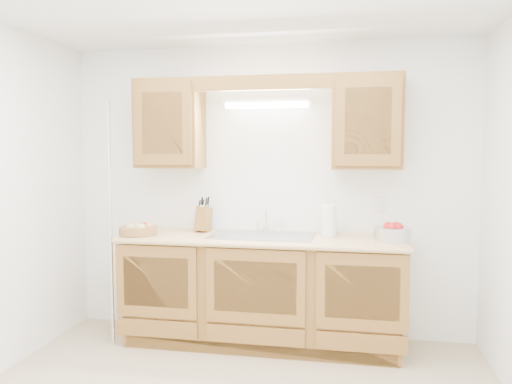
% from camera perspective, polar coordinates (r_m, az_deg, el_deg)
% --- Properties ---
extents(room, '(3.52, 3.50, 2.50)m').
position_cam_1_polar(room, '(2.89, -3.39, -2.18)').
color(room, tan).
rests_on(room, ground).
extents(base_cabinets, '(2.20, 0.60, 0.86)m').
position_cam_1_polar(base_cabinets, '(4.20, 0.69, -11.25)').
color(base_cabinets, brown).
rests_on(base_cabinets, ground).
extents(countertop, '(2.30, 0.63, 0.04)m').
position_cam_1_polar(countertop, '(4.09, 0.66, -5.37)').
color(countertop, tan).
rests_on(countertop, base_cabinets).
extents(upper_cabinet_left, '(0.55, 0.33, 0.75)m').
position_cam_1_polar(upper_cabinet_left, '(4.40, -9.80, 7.63)').
color(upper_cabinet_left, brown).
rests_on(upper_cabinet_left, room).
extents(upper_cabinet_right, '(0.55, 0.33, 0.75)m').
position_cam_1_polar(upper_cabinet_right, '(4.12, 12.59, 7.78)').
color(upper_cabinet_right, brown).
rests_on(upper_cabinet_right, room).
extents(valance, '(2.20, 0.05, 0.12)m').
position_cam_1_polar(valance, '(4.07, 0.69, 12.40)').
color(valance, brown).
rests_on(valance, room).
extents(fluorescent_fixture, '(0.76, 0.08, 0.08)m').
position_cam_1_polar(fluorescent_fixture, '(4.27, 1.22, 10.09)').
color(fluorescent_fixture, white).
rests_on(fluorescent_fixture, room).
extents(sink, '(0.84, 0.46, 0.36)m').
position_cam_1_polar(sink, '(4.12, 0.72, -6.03)').
color(sink, '#9E9EA3').
rests_on(sink, countertop).
extents(wire_shelf_pole, '(0.03, 0.03, 2.00)m').
position_cam_1_polar(wire_shelf_pole, '(4.21, -16.27, -3.61)').
color(wire_shelf_pole, silver).
rests_on(wire_shelf_pole, ground).
extents(outlet_plate, '(0.08, 0.01, 0.12)m').
position_cam_1_polar(outlet_plate, '(4.30, 13.95, -1.37)').
color(outlet_plate, white).
rests_on(outlet_plate, room).
extents(fruit_basket, '(0.35, 0.35, 0.10)m').
position_cam_1_polar(fruit_basket, '(4.28, -13.31, -4.17)').
color(fruit_basket, '#B38048').
rests_on(fruit_basket, countertop).
extents(knife_block, '(0.14, 0.19, 0.31)m').
position_cam_1_polar(knife_block, '(4.34, -6.02, -3.04)').
color(knife_block, brown).
rests_on(knife_block, countertop).
extents(orange_canister, '(0.08, 0.08, 0.23)m').
position_cam_1_polar(orange_canister, '(4.34, -6.02, -2.99)').
color(orange_canister, orange).
rests_on(orange_canister, countertop).
extents(soap_bottle, '(0.11, 0.11, 0.20)m').
position_cam_1_polar(soap_bottle, '(4.44, -5.66, -3.04)').
color(soap_bottle, blue).
rests_on(soap_bottle, countertop).
extents(sponge, '(0.13, 0.09, 0.03)m').
position_cam_1_polar(sponge, '(4.28, 8.42, -4.56)').
color(sponge, '#CC333F').
rests_on(sponge, countertop).
extents(paper_towel, '(0.15, 0.15, 0.31)m').
position_cam_1_polar(paper_towel, '(4.12, 8.36, -3.29)').
color(paper_towel, silver).
rests_on(paper_towel, countertop).
extents(apple_bowl, '(0.34, 0.34, 0.15)m').
position_cam_1_polar(apple_bowl, '(4.02, 15.33, -4.50)').
color(apple_bowl, silver).
rests_on(apple_bowl, countertop).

